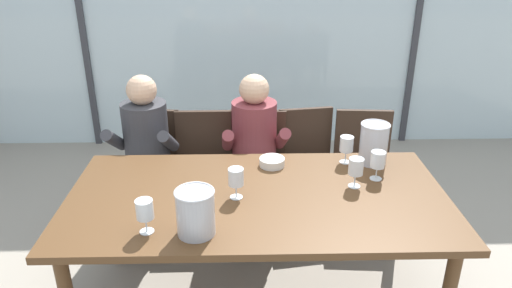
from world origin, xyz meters
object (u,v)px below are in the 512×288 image
object	(u,v)px
wine_glass_center_pour	(356,168)
chair_near_window_right	(363,161)
ice_bucket_secondary	(195,212)
wine_glass_by_right_taster	(145,211)
wine_glass_by_left_taster	(346,145)
tasting_bowl	(272,162)
person_maroon_top	(255,147)
chair_near_curtain	(151,160)
person_charcoal_jacket	(144,148)
chair_right_of_center	(307,158)
wine_glass_near_bucket	(236,178)
chair_left_of_center	(204,162)
chair_center	(257,161)
wine_glass_spare_empty	(378,160)
dining_table	(258,206)
ice_bucket_primary	(374,143)

from	to	relation	value
wine_glass_center_pour	chair_near_window_right	bearing A→B (deg)	72.29
ice_bucket_secondary	wine_glass_by_right_taster	bearing A→B (deg)	176.70
wine_glass_by_left_taster	wine_glass_by_right_taster	distance (m)	1.32
tasting_bowl	wine_glass_by_right_taster	world-z (taller)	wine_glass_by_right_taster
wine_glass_by_left_taster	person_maroon_top	bearing A→B (deg)	143.64
chair_near_curtain	person_maroon_top	xyz separation A→B (m)	(0.78, -0.17, 0.17)
wine_glass_by_left_taster	chair_near_curtain	bearing A→B (deg)	156.59
person_maroon_top	person_charcoal_jacket	bearing A→B (deg)	176.43
ice_bucket_secondary	chair_near_curtain	bearing A→B (deg)	109.83
chair_right_of_center	wine_glass_near_bucket	xyz separation A→B (m)	(-0.52, -0.99, 0.37)
chair_right_of_center	wine_glass_near_bucket	bearing A→B (deg)	-126.24
chair_near_curtain	chair_left_of_center	world-z (taller)	same
person_charcoal_jacket	chair_near_curtain	bearing A→B (deg)	93.71
wine_glass_center_pour	wine_glass_by_right_taster	xyz separation A→B (m)	(-1.09, -0.42, 0.00)
chair_near_window_right	chair_center	bearing A→B (deg)	-176.90
chair_center	chair_near_window_right	xyz separation A→B (m)	(0.80, -0.02, 0.00)
chair_center	chair_near_curtain	bearing A→B (deg)	-175.92
ice_bucket_secondary	wine_glass_spare_empty	xyz separation A→B (m)	(1.00, 0.52, 0.00)
wine_glass_near_bucket	ice_bucket_secondary	bearing A→B (deg)	-119.50
dining_table	ice_bucket_secondary	bearing A→B (deg)	-130.62
person_charcoal_jacket	wine_glass_by_left_taster	world-z (taller)	person_charcoal_jacket
wine_glass_near_bucket	wine_glass_spare_empty	size ratio (longest dim) A/B	1.00
dining_table	wine_glass_center_pour	distance (m)	0.59
wine_glass_by_right_taster	wine_glass_spare_empty	xyz separation A→B (m)	(1.24, 0.51, 0.00)
chair_center	chair_near_window_right	bearing A→B (deg)	5.05
tasting_bowl	wine_glass_center_pour	world-z (taller)	wine_glass_center_pour
wine_glass_by_left_taster	wine_glass_center_pour	world-z (taller)	same
dining_table	chair_near_curtain	bearing A→B (deg)	128.74
chair_right_of_center	wine_glass_spare_empty	world-z (taller)	wine_glass_spare_empty
ice_bucket_secondary	wine_glass_center_pour	size ratio (longest dim) A/B	1.33
wine_glass_center_pour	wine_glass_spare_empty	bearing A→B (deg)	30.51
dining_table	person_charcoal_jacket	world-z (taller)	person_charcoal_jacket
dining_table	wine_glass_near_bucket	xyz separation A→B (m)	(-0.12, -0.02, 0.19)
dining_table	person_charcoal_jacket	size ratio (longest dim) A/B	1.76
ice_bucket_primary	wine_glass_near_bucket	distance (m)	0.94
chair_right_of_center	ice_bucket_secondary	bearing A→B (deg)	-126.69
chair_near_window_right	ice_bucket_secondary	bearing A→B (deg)	-126.96
wine_glass_by_left_taster	tasting_bowl	bearing A→B (deg)	-175.76
chair_center	person_maroon_top	xyz separation A→B (m)	(-0.02, -0.14, 0.17)
ice_bucket_secondary	wine_glass_near_bucket	distance (m)	0.38
tasting_bowl	wine_glass_near_bucket	bearing A→B (deg)	-119.47
chair_right_of_center	person_maroon_top	world-z (taller)	person_maroon_top
chair_near_window_right	person_charcoal_jacket	size ratio (longest dim) A/B	0.73
wine_glass_spare_empty	dining_table	bearing A→B (deg)	-166.34
dining_table	wine_glass_by_left_taster	distance (m)	0.71
chair_right_of_center	wine_glass_spare_empty	bearing A→B (deg)	-78.60
chair_right_of_center	wine_glass_center_pour	distance (m)	0.97
chair_near_window_right	wine_glass_spare_empty	size ratio (longest dim) A/B	4.99
chair_left_of_center	wine_glass_center_pour	xyz separation A→B (m)	(0.93, -0.85, 0.37)
chair_center	chair_near_window_right	world-z (taller)	same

